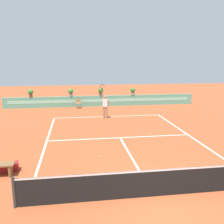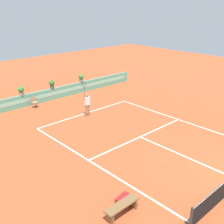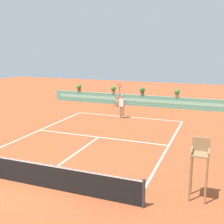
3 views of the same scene
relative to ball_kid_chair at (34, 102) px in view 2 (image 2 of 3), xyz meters
name	(u,v)px [view 2 (image 2 of 3)]	position (x,y,z in m)	size (l,w,h in m)	color
ground_plane	(145,139)	(2.22, -9.66, -0.48)	(60.00, 60.00, 0.00)	#A84C28
court_lines	(136,135)	(2.22, -8.94, -0.47)	(8.32, 11.94, 0.01)	white
back_wall_barrier	(53,94)	(2.22, 0.73, 0.02)	(18.00, 0.21, 1.00)	#599E84
ball_kid_chair	(34,102)	(0.00, 0.00, 0.00)	(0.44, 0.44, 0.85)	#99754C
bench_courtside	(122,207)	(-3.48, -13.38, -0.10)	(1.60, 0.44, 0.51)	brown
gear_bag	(123,200)	(-2.99, -12.95, -0.30)	(0.70, 0.36, 0.36)	maroon
tennis_player	(87,103)	(1.94, -4.33, 0.57)	(0.62, 0.25, 2.58)	#9E7051
tennis_ball_near_baseline	(155,126)	(4.15, -8.85, -0.44)	(0.07, 0.07, 0.07)	#CCE033
tennis_ball_mid_court	(162,162)	(0.82, -12.08, -0.44)	(0.07, 0.07, 0.07)	#CCE033
potted_plant_centre	(52,84)	(2.14, 0.73, 0.93)	(0.48, 0.48, 0.72)	#514C47
potted_plant_right	(81,78)	(5.23, 0.73, 0.93)	(0.48, 0.48, 0.72)	gray
potted_plant_left	(21,90)	(-0.65, 0.73, 0.93)	(0.48, 0.48, 0.72)	gray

